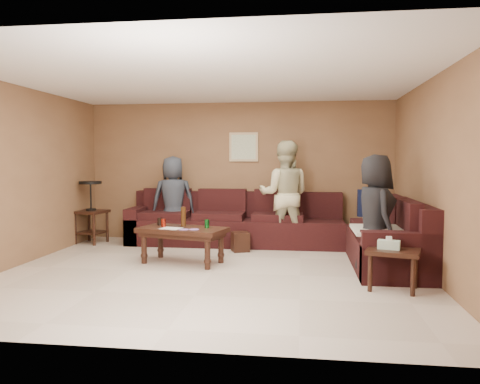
{
  "coord_description": "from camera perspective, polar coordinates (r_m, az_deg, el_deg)",
  "views": [
    {
      "loc": [
        1.15,
        -5.91,
        1.48
      ],
      "look_at": [
        0.25,
        0.85,
        1.0
      ],
      "focal_mm": 35.0,
      "sensor_mm": 36.0,
      "label": 1
    }
  ],
  "objects": [
    {
      "name": "sectional_sofa",
      "position": [
        7.53,
        4.95,
        -4.81
      ],
      "size": [
        4.65,
        2.9,
        0.97
      ],
      "color": "black",
      "rests_on": "ground"
    },
    {
      "name": "person_middle",
      "position": [
        7.81,
        5.44,
        -0.32
      ],
      "size": [
        0.89,
        0.71,
        1.78
      ],
      "primitive_type": "imported",
      "rotation": [
        0.0,
        0.0,
        3.1
      ],
      "color": "beige",
      "rests_on": "ground"
    },
    {
      "name": "side_table_right",
      "position": [
        5.59,
        18.11,
        -7.27
      ],
      "size": [
        0.67,
        0.6,
        0.61
      ],
      "rotation": [
        0.0,
        0.0,
        -0.29
      ],
      "color": "black",
      "rests_on": "ground"
    },
    {
      "name": "wall_art",
      "position": [
        8.46,
        0.45,
        5.51
      ],
      "size": [
        0.52,
        0.04,
        0.52
      ],
      "color": "tan",
      "rests_on": "ground"
    },
    {
      "name": "person_left",
      "position": [
        8.35,
        -8.14,
        -0.91
      ],
      "size": [
        0.86,
        0.69,
        1.54
      ],
      "primitive_type": "imported",
      "rotation": [
        0.0,
        0.0,
        3.44
      ],
      "color": "#2D333F",
      "rests_on": "ground"
    },
    {
      "name": "coffee_table",
      "position": [
        6.72,
        -7.04,
        -5.0
      ],
      "size": [
        1.33,
        0.89,
        0.79
      ],
      "rotation": [
        0.0,
        0.0,
        -0.25
      ],
      "color": "black",
      "rests_on": "ground"
    },
    {
      "name": "waste_bin",
      "position": [
        7.55,
        0.03,
        -6.07
      ],
      "size": [
        0.34,
        0.34,
        0.31
      ],
      "primitive_type": "cube",
      "rotation": [
        0.0,
        0.0,
        0.37
      ],
      "color": "black",
      "rests_on": "ground"
    },
    {
      "name": "person_right",
      "position": [
        6.19,
        16.14,
        -2.71
      ],
      "size": [
        0.66,
        0.85,
        1.54
      ],
      "primitive_type": "imported",
      "rotation": [
        0.0,
        0.0,
        1.83
      ],
      "color": "black",
      "rests_on": "ground"
    },
    {
      "name": "end_table_left",
      "position": [
        8.64,
        -17.7,
        -2.2
      ],
      "size": [
        0.56,
        0.56,
        1.1
      ],
      "rotation": [
        0.0,
        0.0,
        -0.2
      ],
      "color": "black",
      "rests_on": "ground"
    },
    {
      "name": "room",
      "position": [
        6.03,
        -3.44,
        5.76
      ],
      "size": [
        5.6,
        5.5,
        2.5
      ],
      "color": "beige",
      "rests_on": "ground"
    }
  ]
}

